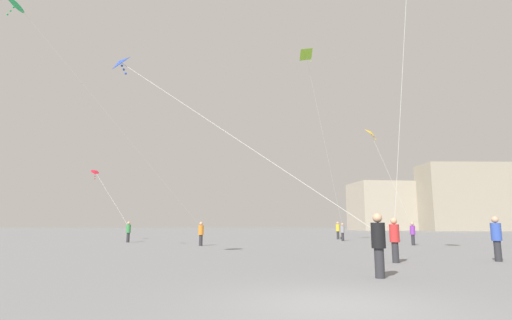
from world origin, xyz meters
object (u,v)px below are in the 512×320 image
object	(u,v)px
person_in_green	(128,231)
person_in_black	(378,242)
kite_cobalt_diamond	(122,63)
building_left_hall	(383,206)
person_in_red	(395,238)
kite_emerald_diamond	(20,8)
person_in_blue	(496,237)
person_in_orange	(201,233)
kite_amber_diamond	(370,133)
person_in_purple	(413,233)
building_centre_hall	(480,197)
person_in_yellow	(338,230)
kite_crimson_diamond	(96,173)
person_in_grey	(343,231)
handbag_beside_flyer	(341,238)
kite_lime_delta	(307,58)

from	to	relation	value
person_in_green	person_in_black	size ratio (longest dim) A/B	0.93
kite_cobalt_diamond	building_left_hall	size ratio (longest dim) A/B	0.68
person_in_red	kite_cobalt_diamond	bearing A→B (deg)	-67.85
person_in_black	kite_emerald_diamond	size ratio (longest dim) A/B	0.15
person_in_blue	person_in_orange	size ratio (longest dim) A/B	1.11
kite_amber_diamond	person_in_orange	bearing A→B (deg)	-179.00
person_in_purple	person_in_green	bearing A→B (deg)	115.66
person_in_black	building_centre_hall	distance (m)	88.49
person_in_red	person_in_black	bearing A→B (deg)	-0.23
person_in_yellow	kite_emerald_diamond	size ratio (longest dim) A/B	0.14
person_in_red	kite_crimson_diamond	world-z (taller)	kite_crimson_diamond
person_in_grey	kite_cobalt_diamond	world-z (taller)	kite_cobalt_diamond
person_in_blue	kite_cobalt_diamond	bearing A→B (deg)	-1.00
person_in_purple	person_in_red	bearing A→B (deg)	-167.03
person_in_black	kite_crimson_diamond	bearing A→B (deg)	48.68
person_in_blue	kite_crimson_diamond	xyz separation A→B (m)	(-23.65, 21.26, 5.23)
person_in_black	person_in_purple	xyz separation A→B (m)	(8.99, 16.90, -0.11)
person_in_purple	building_centre_hall	bearing A→B (deg)	3.96
person_in_purple	kite_emerald_diamond	size ratio (longest dim) A/B	0.13
person_in_red	building_left_hall	world-z (taller)	building_left_hall
kite_emerald_diamond	handbag_beside_flyer	bearing A→B (deg)	39.82
person_in_red	person_in_orange	world-z (taller)	person_in_red
kite_cobalt_diamond	kite_emerald_diamond	size ratio (longest dim) A/B	0.80
building_centre_hall	kite_crimson_diamond	bearing A→B (deg)	-145.51
person_in_grey	person_in_green	bearing A→B (deg)	-107.20
kite_amber_diamond	person_in_red	bearing A→B (deg)	-107.29
kite_lime_delta	handbag_beside_flyer	bearing A→B (deg)	61.12
kite_cobalt_diamond	handbag_beside_flyer	xyz separation A→B (m)	(16.11, 22.84, -8.48)
person_in_orange	kite_crimson_diamond	world-z (taller)	kite_crimson_diamond
kite_emerald_diamond	person_in_red	bearing A→B (deg)	-15.13
person_in_blue	kite_lime_delta	xyz separation A→B (m)	(-4.88, 14.71, 14.20)
person_in_black	person_in_grey	size ratio (longest dim) A/B	1.15
handbag_beside_flyer	person_in_black	bearing A→B (deg)	-103.72
person_in_blue	person_in_red	distance (m)	4.49
person_in_grey	kite_cobalt_diamond	bearing A→B (deg)	-60.64
person_in_purple	kite_amber_diamond	bearing A→B (deg)	117.81
person_in_red	building_centre_hall	distance (m)	83.59
person_in_yellow	person_in_purple	size ratio (longest dim) A/B	1.05
person_in_green	person_in_red	world-z (taller)	person_in_red
person_in_black	person_in_orange	size ratio (longest dim) A/B	1.11
person_in_yellow	handbag_beside_flyer	distance (m)	0.91
person_in_grey	person_in_blue	bearing A→B (deg)	-19.44
person_in_yellow	kite_cobalt_diamond	bearing A→B (deg)	146.69
person_in_orange	kite_lime_delta	xyz separation A→B (m)	(8.31, 2.05, 14.30)
kite_lime_delta	person_in_yellow	bearing A→B (deg)	62.59
person_in_purple	person_in_black	bearing A→B (deg)	-167.06
person_in_purple	person_in_red	world-z (taller)	person_in_red
kite_lime_delta	building_centre_hall	world-z (taller)	kite_lime_delta
person_in_yellow	person_in_orange	world-z (taller)	person_in_yellow
person_in_yellow	handbag_beside_flyer	world-z (taller)	person_in_yellow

